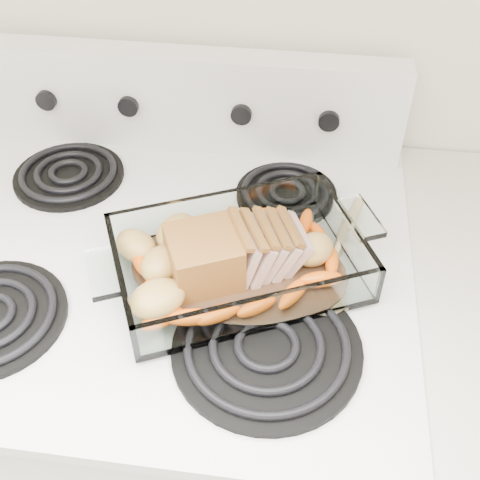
# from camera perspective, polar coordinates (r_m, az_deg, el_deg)

# --- Properties ---
(electric_range) EXTENTS (0.78, 0.70, 1.12)m
(electric_range) POSITION_cam_1_polar(r_m,az_deg,el_deg) (1.29, -6.11, -15.59)
(electric_range) COLOR white
(electric_range) RESTS_ON ground
(baking_dish) EXTENTS (0.34, 0.22, 0.07)m
(baking_dish) POSITION_cam_1_polar(r_m,az_deg,el_deg) (0.86, -0.18, -2.35)
(baking_dish) COLOR white
(baking_dish) RESTS_ON electric_range
(pork_roast) EXTENTS (0.20, 0.09, 0.08)m
(pork_roast) POSITION_cam_1_polar(r_m,az_deg,el_deg) (0.84, -1.46, -0.97)
(pork_roast) COLOR brown
(pork_roast) RESTS_ON baking_dish
(roast_vegetables) EXTENTS (0.40, 0.22, 0.05)m
(roast_vegetables) POSITION_cam_1_polar(r_m,az_deg,el_deg) (0.88, -0.11, 0.08)
(roast_vegetables) COLOR #D4590C
(roast_vegetables) RESTS_ON baking_dish
(wooden_spoon) EXTENTS (0.08, 0.25, 0.02)m
(wooden_spoon) POSITION_cam_1_polar(r_m,az_deg,el_deg) (0.89, 8.87, -2.94)
(wooden_spoon) COLOR tan
(wooden_spoon) RESTS_ON electric_range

